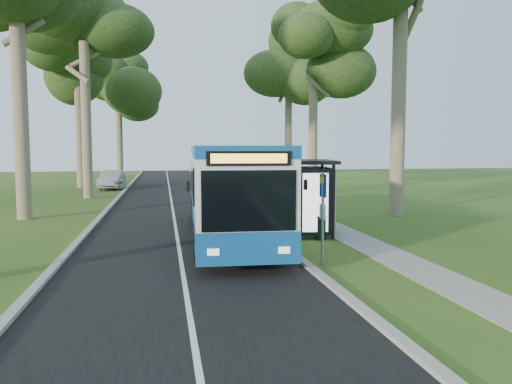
% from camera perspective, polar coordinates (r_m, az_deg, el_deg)
% --- Properties ---
extents(ground, '(120.00, 120.00, 0.00)m').
position_cam_1_polar(ground, '(17.94, 2.46, -5.80)').
color(ground, '#2C4E18').
rests_on(ground, ground).
extents(road, '(7.00, 100.00, 0.02)m').
position_cam_1_polar(road, '(27.38, -9.48, -2.10)').
color(road, black).
rests_on(road, ground).
extents(kerb_east, '(0.25, 100.00, 0.12)m').
position_cam_1_polar(kerb_east, '(27.65, -2.21, -1.86)').
color(kerb_east, '#9E9B93').
rests_on(kerb_east, ground).
extents(kerb_west, '(0.25, 100.00, 0.12)m').
position_cam_1_polar(kerb_west, '(27.53, -16.79, -2.10)').
color(kerb_west, '#9E9B93').
rests_on(kerb_west, ground).
extents(centre_line, '(0.12, 100.00, 0.00)m').
position_cam_1_polar(centre_line, '(27.38, -9.48, -2.07)').
color(centre_line, white).
rests_on(centre_line, road).
extents(footpath, '(1.50, 100.00, 0.02)m').
position_cam_1_polar(footpath, '(28.25, 3.82, -1.82)').
color(footpath, gray).
rests_on(footpath, ground).
extents(bus, '(3.33, 13.06, 3.43)m').
position_cam_1_polar(bus, '(19.00, -3.16, 0.22)').
color(bus, silver).
rests_on(bus, ground).
extents(bus_stop_sign, '(0.10, 0.38, 2.68)m').
position_cam_1_polar(bus_stop_sign, '(14.40, 7.63, -1.82)').
color(bus_stop_sign, gray).
rests_on(bus_stop_sign, ground).
extents(bus_shelter, '(2.37, 3.64, 2.90)m').
position_cam_1_polar(bus_shelter, '(19.49, 7.02, 1.13)').
color(bus_shelter, black).
rests_on(bus_shelter, ground).
extents(litter_bin, '(0.51, 0.51, 0.88)m').
position_cam_1_polar(litter_bin, '(18.65, 7.43, -4.03)').
color(litter_bin, black).
rests_on(litter_bin, ground).
extents(car_white, '(2.79, 4.74, 1.51)m').
position_cam_1_polar(car_white, '(43.31, -16.23, 1.35)').
color(car_white, white).
rests_on(car_white, ground).
extents(car_silver, '(1.98, 4.80, 1.55)m').
position_cam_1_polar(car_silver, '(43.05, -16.13, 1.36)').
color(car_silver, '#9A9BA1').
rests_on(car_silver, ground).
extents(tree_west_c, '(5.20, 5.20, 14.27)m').
position_cam_1_polar(tree_west_c, '(36.25, -19.08, 16.22)').
color(tree_west_c, '#7A6B56').
rests_on(tree_west_c, ground).
extents(tree_west_d, '(5.20, 5.20, 15.49)m').
position_cam_1_polar(tree_west_d, '(46.42, -19.76, 14.77)').
color(tree_west_d, '#7A6B56').
rests_on(tree_west_d, ground).
extents(tree_west_e, '(5.20, 5.20, 13.90)m').
position_cam_1_polar(tree_west_e, '(55.79, -15.46, 11.97)').
color(tree_west_e, '#7A6B56').
rests_on(tree_west_e, ground).
extents(tree_east_c, '(5.20, 5.20, 13.55)m').
position_cam_1_polar(tree_east_c, '(37.38, 6.61, 15.27)').
color(tree_east_c, '#7A6B56').
rests_on(tree_east_c, ground).
extents(tree_east_d, '(5.20, 5.20, 15.26)m').
position_cam_1_polar(tree_east_d, '(49.31, 3.76, 14.26)').
color(tree_east_d, '#7A6B56').
rests_on(tree_east_d, ground).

